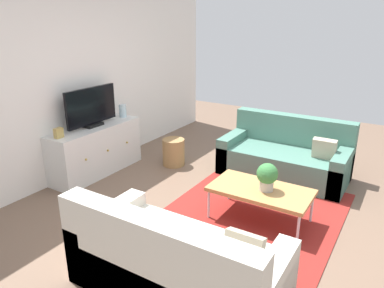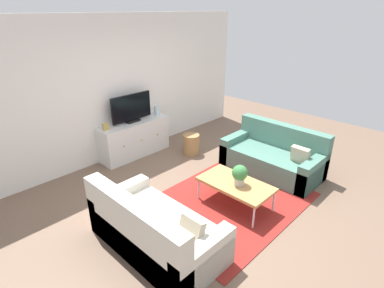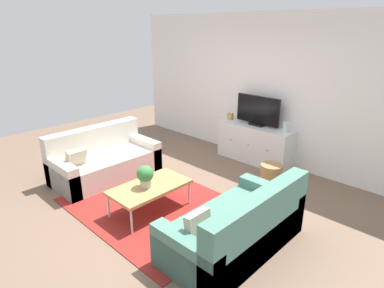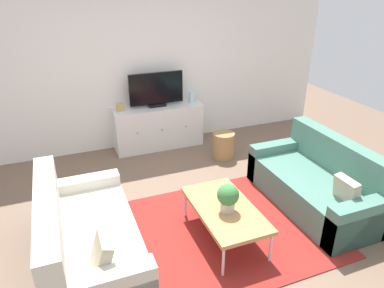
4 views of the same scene
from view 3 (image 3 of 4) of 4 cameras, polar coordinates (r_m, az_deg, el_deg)
The scene contains 12 objects.
ground_plane at distance 4.90m, azimuth -5.04°, elevation -10.22°, with size 10.00×10.00×0.00m, color brown.
wall_back at distance 6.29m, azimuth 12.61°, elevation 9.37°, with size 6.40×0.12×2.70m, color white.
area_rug at distance 4.81m, azimuth -6.41°, elevation -10.78°, with size 2.50×1.90×0.01m, color maroon.
couch_left_side at distance 5.80m, azimuth -15.31°, elevation -2.93°, with size 0.88×1.74×0.83m.
couch_right_side at distance 3.86m, azimuth 8.25°, elevation -14.75°, with size 0.88×1.74×0.83m.
coffee_table at distance 4.55m, azimuth -7.41°, elevation -7.55°, with size 0.60×1.10×0.40m.
potted_plant at distance 4.44m, azimuth -8.20°, elevation -5.47°, with size 0.23×0.23×0.31m.
tv_console at distance 6.29m, azimuth 10.94°, elevation 0.09°, with size 1.46×0.47×0.71m.
flat_screen_tv at distance 6.13m, azimuth 11.43°, elevation 5.68°, with size 0.88×0.16×0.55m.
glass_vase at distance 5.86m, azimuth 16.17°, elevation 2.84°, with size 0.11×0.11×0.19m, color silver.
mantel_clock at distance 6.50m, azimuth 6.73°, elevation 4.86°, with size 0.11×0.07×0.13m, color tan.
wicker_basket at distance 5.33m, azimuth 13.60°, elevation -5.61°, with size 0.34×0.34×0.41m, color #9E7547.
Camera 3 is at (3.24, -2.73, 2.46)m, focal length 30.46 mm.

